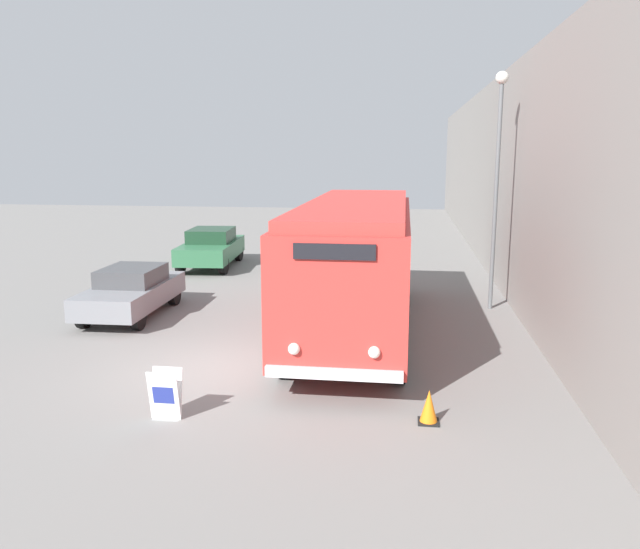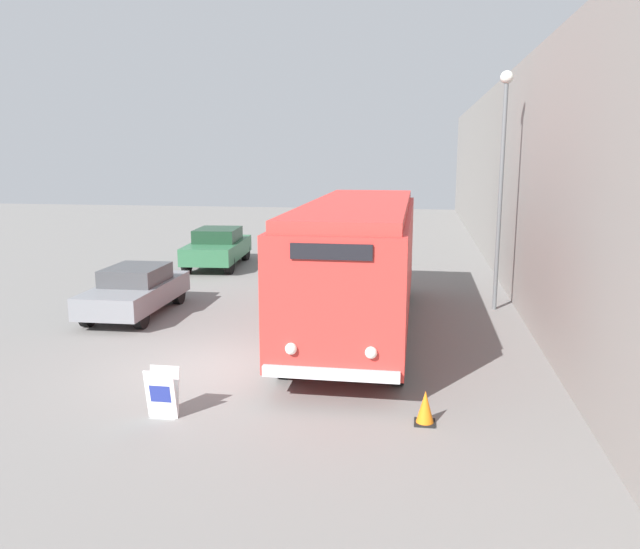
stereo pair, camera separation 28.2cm
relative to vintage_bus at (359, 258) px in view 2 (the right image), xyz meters
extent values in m
plane|color=slate|center=(-2.79, -3.55, -1.90)|extent=(80.00, 80.00, 0.00)
cube|color=gray|center=(4.58, 6.45, 1.74)|extent=(0.30, 60.00, 7.30)
cylinder|color=black|center=(-1.16, -3.69, -1.38)|extent=(0.28, 1.05, 1.05)
cylinder|color=black|center=(1.16, -3.69, -1.38)|extent=(0.28, 1.05, 1.05)
cylinder|color=black|center=(-1.16, 3.70, -1.38)|extent=(0.28, 1.05, 1.05)
cylinder|color=black|center=(1.16, 3.70, -1.38)|extent=(0.28, 1.05, 1.05)
cube|color=red|center=(0.00, 0.01, -0.08)|extent=(2.63, 10.20, 2.59)
cube|color=red|center=(0.00, 0.01, 1.33)|extent=(2.42, 9.79, 0.24)
cube|color=silver|center=(0.00, -5.15, -1.26)|extent=(2.50, 0.12, 0.20)
sphere|color=white|center=(-0.72, -5.12, -0.83)|extent=(0.22, 0.22, 0.22)
sphere|color=white|center=(0.72, -5.12, -0.83)|extent=(0.22, 0.22, 0.22)
cube|color=black|center=(0.00, -5.11, 0.96)|extent=(1.45, 0.06, 0.28)
cube|color=gray|center=(-2.83, -6.02, -1.90)|extent=(0.48, 0.20, 0.01)
cube|color=white|center=(-2.83, -6.10, -1.46)|extent=(0.53, 0.18, 0.90)
cube|color=white|center=(-2.83, -5.94, -1.46)|extent=(0.53, 0.18, 0.90)
cube|color=navy|center=(-2.83, -6.11, -1.43)|extent=(0.37, 0.06, 0.32)
cylinder|color=#595E60|center=(3.79, 2.83, 1.35)|extent=(0.12, 0.12, 6.50)
sphere|color=silver|center=(3.79, 2.83, 4.71)|extent=(0.36, 0.36, 0.36)
cylinder|color=black|center=(-7.14, -0.80, -1.59)|extent=(0.22, 0.63, 0.63)
cylinder|color=black|center=(-5.65, -0.77, -1.59)|extent=(0.22, 0.63, 0.63)
cylinder|color=black|center=(-7.21, 1.97, -1.59)|extent=(0.22, 0.63, 0.63)
cylinder|color=black|center=(-5.71, 2.00, -1.59)|extent=(0.22, 0.63, 0.63)
cube|color=slate|center=(-6.43, 0.60, -1.29)|extent=(1.85, 4.21, 0.60)
cube|color=#3F4043|center=(-6.43, 0.70, -0.76)|extent=(1.54, 1.91, 0.47)
cylinder|color=black|center=(-7.26, 6.79, -1.54)|extent=(0.22, 0.72, 0.72)
cylinder|color=black|center=(-5.60, 6.92, -1.54)|extent=(0.22, 0.72, 0.72)
cylinder|color=black|center=(-7.50, 9.88, -1.54)|extent=(0.22, 0.72, 0.72)
cylinder|color=black|center=(-5.83, 10.00, -1.54)|extent=(0.22, 0.72, 0.72)
cube|color=#2D6642|center=(-6.55, 8.40, -1.21)|extent=(2.26, 4.62, 0.67)
cube|color=#193824|center=(-6.56, 8.51, -0.62)|extent=(1.79, 2.14, 0.52)
cube|color=black|center=(1.69, -5.56, -1.89)|extent=(0.36, 0.36, 0.03)
cone|color=orange|center=(1.69, -5.56, -1.59)|extent=(0.30, 0.30, 0.56)
camera|label=1|loc=(1.20, -15.74, 2.65)|focal=35.00mm
camera|label=2|loc=(1.48, -15.70, 2.65)|focal=35.00mm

